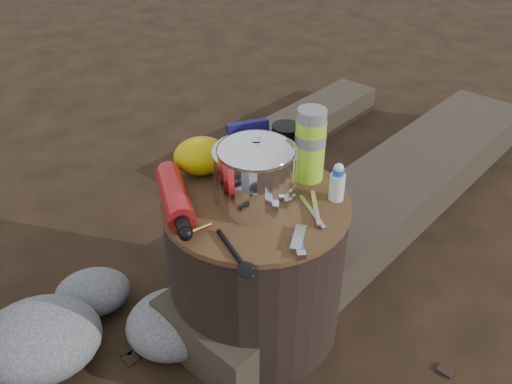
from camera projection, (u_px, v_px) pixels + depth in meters
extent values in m
plane|color=black|center=(256.00, 321.00, 1.63)|extent=(60.00, 60.00, 0.00)
cylinder|color=black|center=(256.00, 266.00, 1.50)|extent=(0.49, 0.49, 0.45)
cube|color=#332A21|center=(385.00, 198.00, 2.03)|extent=(1.83, 1.42, 0.17)
cube|color=#332A21|center=(292.00, 128.00, 2.59)|extent=(1.10, 0.88, 0.10)
cylinder|color=silver|center=(255.00, 173.00, 1.36)|extent=(0.22, 0.22, 0.13)
cylinder|color=white|center=(256.00, 173.00, 1.31)|extent=(0.19, 0.19, 0.19)
cylinder|color=#9CD425|center=(310.00, 145.00, 1.41)|extent=(0.08, 0.08, 0.20)
cylinder|color=black|center=(286.00, 145.00, 1.50)|extent=(0.08, 0.08, 0.12)
ellipsoid|color=#C3AC07|center=(201.00, 156.00, 1.46)|extent=(0.15, 0.12, 0.10)
cube|color=#0F0A45|center=(249.00, 147.00, 1.46)|extent=(0.12, 0.04, 0.15)
cube|color=blue|center=(298.00, 244.00, 1.22)|extent=(0.03, 0.08, 0.01)
cube|color=silver|center=(298.00, 239.00, 1.23)|extent=(0.06, 0.09, 0.01)
cylinder|color=silver|center=(337.00, 184.00, 1.35)|extent=(0.04, 0.04, 0.09)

